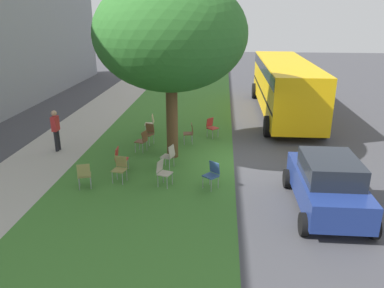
% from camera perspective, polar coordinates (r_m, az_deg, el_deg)
% --- Properties ---
extents(ground, '(80.00, 80.00, 0.00)m').
position_cam_1_polar(ground, '(14.59, 7.05, -2.67)').
color(ground, '#424247').
extents(grass_verge, '(48.00, 6.00, 0.01)m').
position_cam_1_polar(grass_verge, '(14.78, -5.44, -2.29)').
color(grass_verge, '#3D752D').
rests_on(grass_verge, ground).
extents(sidewalk_strip, '(48.00, 2.80, 0.01)m').
position_cam_1_polar(sidewalk_strip, '(16.12, -21.04, -1.67)').
color(sidewalk_strip, '#ADA89E').
rests_on(sidewalk_strip, ground).
extents(street_tree, '(5.49, 5.49, 6.68)m').
position_cam_1_polar(street_tree, '(14.03, -3.25, 16.08)').
color(street_tree, brown).
rests_on(street_tree, ground).
extents(chair_0, '(0.55, 0.54, 0.88)m').
position_cam_1_polar(chair_0, '(16.37, -6.51, 1.77)').
color(chair_0, brown).
rests_on(chair_0, ground).
extents(chair_1, '(0.59, 0.59, 0.88)m').
position_cam_1_polar(chair_1, '(12.25, 3.05, -4.37)').
color(chair_1, '#335184').
rests_on(chair_1, ground).
extents(chair_2, '(0.45, 0.45, 0.88)m').
position_cam_1_polar(chair_2, '(17.81, -6.22, 3.26)').
color(chair_2, beige).
rests_on(chair_2, ground).
extents(chair_3, '(0.44, 0.44, 0.88)m').
position_cam_1_polar(chair_3, '(13.74, -10.77, -1.99)').
color(chair_3, '#B7332D').
rests_on(chair_3, ground).
extents(chair_4, '(0.49, 0.49, 0.88)m').
position_cam_1_polar(chair_4, '(12.90, -10.76, -3.43)').
color(chair_4, olive).
rests_on(chair_4, ground).
extents(chair_5, '(0.47, 0.48, 0.88)m').
position_cam_1_polar(chair_5, '(16.32, -0.35, 1.85)').
color(chair_5, brown).
rests_on(chair_5, ground).
extents(chair_6, '(0.51, 0.52, 0.88)m').
position_cam_1_polar(chair_6, '(15.45, -7.46, 0.65)').
color(chair_6, brown).
rests_on(chair_6, ground).
extents(chair_7, '(0.53, 0.53, 0.88)m').
position_cam_1_polar(chair_7, '(12.66, -15.91, -4.32)').
color(chair_7, olive).
rests_on(chair_7, ground).
extents(chair_8, '(0.53, 0.54, 0.88)m').
position_cam_1_polar(chair_8, '(12.42, -4.39, -4.05)').
color(chair_8, '#ADA393').
rests_on(chair_8, ground).
extents(chair_9, '(0.53, 0.53, 0.88)m').
position_cam_1_polar(chair_9, '(13.76, -3.46, -1.63)').
color(chair_9, '#ADA393').
rests_on(chair_9, ground).
extents(chair_10, '(0.59, 0.59, 0.88)m').
position_cam_1_polar(chair_10, '(17.14, 2.95, 2.70)').
color(chair_10, '#B7332D').
rests_on(chair_10, ground).
extents(parked_car, '(3.70, 1.92, 1.65)m').
position_cam_1_polar(parked_car, '(11.45, 19.65, -5.60)').
color(parked_car, navy).
rests_on(parked_car, ground).
extents(school_bus, '(10.40, 2.80, 2.88)m').
position_cam_1_polar(school_bus, '(21.31, 13.75, 8.94)').
color(school_bus, yellow).
rests_on(school_bus, ground).
extents(pedestrian_0, '(0.37, 0.22, 1.69)m').
position_cam_1_polar(pedestrian_0, '(16.30, -19.77, 2.15)').
color(pedestrian_0, black).
rests_on(pedestrian_0, ground).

